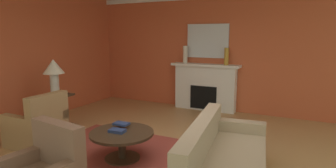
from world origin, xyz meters
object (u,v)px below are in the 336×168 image
object	(u,v)px
mantel_mirror	(208,41)
armchair_near_window	(38,128)
sofa	(224,166)
table_lamp	(54,70)
vase_mantel_right	(226,56)
side_table	(56,108)
coffee_table	(122,139)
vase_mantel_left	(185,55)
fireplace	(205,88)

from	to	relation	value
mantel_mirror	armchair_near_window	distance (m)	4.44
sofa	table_lamp	xyz separation A→B (m)	(-3.89, 0.85, 0.93)
sofa	vase_mantel_right	xyz separation A→B (m)	(-0.92, 3.52, 1.13)
mantel_mirror	side_table	world-z (taller)	mantel_mirror
coffee_table	side_table	bearing A→B (deg)	161.86
sofa	vase_mantel_right	world-z (taller)	vase_mantel_right
vase_mantel_left	fireplace	bearing A→B (deg)	5.15
mantel_mirror	table_lamp	bearing A→B (deg)	-130.42
fireplace	vase_mantel_right	distance (m)	1.02
armchair_near_window	table_lamp	world-z (taller)	table_lamp
mantel_mirror	table_lamp	xyz separation A→B (m)	(-2.42, -2.84, -0.57)
coffee_table	vase_mantel_left	bearing A→B (deg)	96.05
sofa	vase_mantel_left	size ratio (longest dim) A/B	4.86
vase_mantel_left	table_lamp	bearing A→B (deg)	-124.98
side_table	table_lamp	bearing A→B (deg)	0.00
armchair_near_window	coffee_table	world-z (taller)	armchair_near_window
sofa	vase_mantel_left	distance (m)	4.22
sofa	side_table	size ratio (longest dim) A/B	3.14
armchair_near_window	coffee_table	xyz separation A→B (m)	(1.71, 0.16, 0.03)
armchair_near_window	vase_mantel_left	world-z (taller)	vase_mantel_left
mantel_mirror	armchair_near_window	xyz separation A→B (m)	(-1.90, -3.73, -1.49)
mantel_mirror	side_table	size ratio (longest dim) A/B	1.58
vase_mantel_right	vase_mantel_left	distance (m)	1.10
fireplace	vase_mantel_right	size ratio (longest dim) A/B	4.25
armchair_near_window	vase_mantel_right	distance (m)	4.46
armchair_near_window	coffee_table	size ratio (longest dim) A/B	0.95
mantel_mirror	coffee_table	world-z (taller)	mantel_mirror
vase_mantel_right	table_lamp	bearing A→B (deg)	-138.04
sofa	table_lamp	bearing A→B (deg)	167.68
coffee_table	table_lamp	size ratio (longest dim) A/B	1.33
vase_mantel_left	mantel_mirror	bearing A→B (deg)	17.18
fireplace	coffee_table	world-z (taller)	fireplace
armchair_near_window	vase_mantel_right	xyz separation A→B (m)	(2.45, 3.56, 1.12)
side_table	table_lamp	world-z (taller)	table_lamp
fireplace	side_table	size ratio (longest dim) A/B	2.57
coffee_table	table_lamp	world-z (taller)	table_lamp
armchair_near_window	sofa	bearing A→B (deg)	0.68
side_table	vase_mantel_left	bearing A→B (deg)	55.02
coffee_table	side_table	xyz separation A→B (m)	(-2.23, 0.73, 0.06)
vase_mantel_right	mantel_mirror	bearing A→B (deg)	162.82
armchair_near_window	table_lamp	size ratio (longest dim) A/B	1.27
mantel_mirror	vase_mantel_left	size ratio (longest dim) A/B	2.44
armchair_near_window	table_lamp	bearing A→B (deg)	120.09
armchair_near_window	vase_mantel_left	distance (m)	3.97
fireplace	side_table	xyz separation A→B (m)	(-2.42, -2.72, -0.17)
vase_mantel_right	side_table	bearing A→B (deg)	-138.04
table_lamp	armchair_near_window	bearing A→B (deg)	-59.91
vase_mantel_right	vase_mantel_left	world-z (taller)	vase_mantel_left
side_table	mantel_mirror	bearing A→B (deg)	49.58
sofa	table_lamp	distance (m)	4.09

